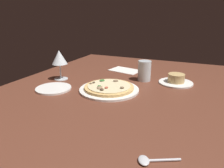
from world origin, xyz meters
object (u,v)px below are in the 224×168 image
Objects in this scene: spoon at (149,160)px; water_glass at (144,72)px; ramekin_on_saucer at (176,80)px; side_plate at (54,88)px; wine_glass_far at (59,58)px; paper_menu at (125,70)px; pizza_main at (109,88)px.

water_glass is at bearing -163.27° from spoon.
ramekin_on_saucer is at bearing 95.70° from water_glass.
spoon is (32.77, 55.82, 0.01)cm from side_plate.
water_glass is at bearing 130.97° from side_plate.
wine_glass_far is 46.82cm from water_glass.
side_plate is at bearing -120.42° from spoon.
ramekin_on_saucer is 17.17cm from water_glass.
paper_menu is 87.52cm from spoon.
water_glass reaches higher than spoon.
side_plate is (9.48, -25.41, -0.72)cm from pizza_main.
wine_glass_far is 0.95× the size of side_plate.
pizza_main is 2.59× the size of water_glass.
paper_menu is at bearing 140.39° from wine_glass_far.
paper_menu is at bearing -132.37° from water_glass.
ramekin_on_saucer reaches higher than spoon.
spoon is (66.10, 2.57, -1.41)cm from ramekin_on_saucer.
paper_menu is at bearing -171.31° from pizza_main.
spoon is (79.71, 36.13, 0.31)cm from paper_menu.
wine_glass_far reaches higher than spoon.
spoon is at bearing 52.65° from wine_glass_far.
pizza_main is 34.36cm from wine_glass_far.
ramekin_on_saucer is 1.03× the size of side_plate.
pizza_main is 1.75× the size of wine_glass_far.
spoon is (64.42, 19.37, -4.57)cm from water_glass.
paper_menu is at bearing -155.62° from spoon.
pizza_main is 36.66cm from ramekin_on_saucer.
paper_menu is (-13.61, -33.56, -1.72)cm from ramekin_on_saucer.
ramekin_on_saucer is 36.25cm from paper_menu.
wine_glass_far is 20.04cm from side_plate.
ramekin_on_saucer is 1.64× the size of spoon.
ramekin_on_saucer reaches higher than paper_menu.
pizza_main reaches higher than spoon.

